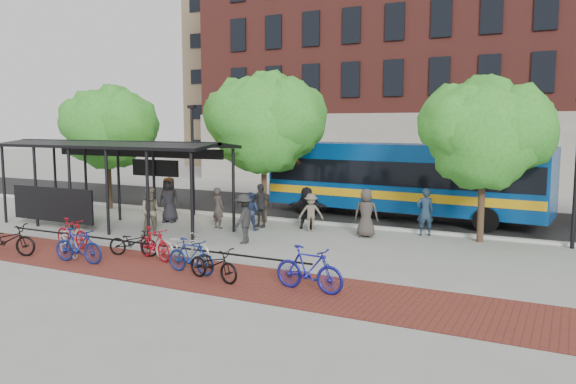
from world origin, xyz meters
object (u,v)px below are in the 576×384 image
at_px(bike_8, 213,264).
at_px(pedestrian_9, 244,219).
at_px(bus_shelter, 110,155).
at_px(bike_4, 134,242).
at_px(tree_a, 109,125).
at_px(bike_7, 191,256).
at_px(bike_11, 309,269).
at_px(bike_5, 154,244).
at_px(bike_2, 69,242).
at_px(pedestrian_5, 307,208).
at_px(tree_c, 487,130).
at_px(pedestrian_6, 366,213).
at_px(bike_3, 78,246).
at_px(pedestrian_3, 311,213).
at_px(bus, 402,176).
at_px(pedestrian_2, 250,211).
at_px(pedestrian_1, 218,208).
at_px(bike_0, 7,240).
at_px(bike_1, 72,233).
at_px(bike_6, 182,246).
at_px(pedestrian_8, 152,212).
at_px(pedestrian_7, 425,212).
at_px(pedestrian_4, 260,206).
at_px(pedestrian_0, 169,200).
at_px(tree_b, 266,119).
at_px(lamp_post_left, 193,157).

height_order(bike_8, pedestrian_9, pedestrian_9).
bearing_deg(bus_shelter, bike_4, -39.17).
distance_m(tree_a, bike_7, 14.51).
bearing_deg(bike_11, bike_5, 86.76).
distance_m(bike_2, pedestrian_5, 9.24).
height_order(tree_c, pedestrian_6, tree_c).
bearing_deg(bike_3, bike_8, -92.27).
relative_size(bike_8, bike_11, 0.91).
bearing_deg(bus_shelter, pedestrian_3, 19.60).
distance_m(bus_shelter, bike_7, 9.09).
bearing_deg(bike_7, tree_a, 58.42).
height_order(bus_shelter, bus, bus_shelter).
bearing_deg(bike_8, bike_11, -73.38).
xyz_separation_m(bike_4, bike_7, (2.98, -0.92, 0.06)).
relative_size(tree_c, pedestrian_2, 3.86).
bearing_deg(bike_4, pedestrian_1, -10.97).
distance_m(bike_0, bike_4, 4.12).
xyz_separation_m(bike_1, bike_11, (9.52, -0.98, 0.08)).
bearing_deg(bike_6, tree_a, 50.62).
relative_size(bike_8, pedestrian_8, 0.93).
xyz_separation_m(pedestrian_3, pedestrian_8, (-4.92, -3.70, 0.19)).
relative_size(bike_7, pedestrian_6, 0.92).
bearing_deg(pedestrian_8, pedestrian_6, -14.15).
bearing_deg(pedestrian_1, pedestrian_2, -150.07).
height_order(tree_a, bike_7, tree_a).
bearing_deg(bike_7, bus, -7.67).
distance_m(bike_4, pedestrian_8, 3.19).
distance_m(bike_11, pedestrian_7, 8.67).
distance_m(bike_4, bike_6, 1.98).
relative_size(bus_shelter, pedestrian_2, 6.91).
bearing_deg(pedestrian_2, bike_8, 106.06).
bearing_deg(pedestrian_4, bike_2, -110.23).
distance_m(pedestrian_4, pedestrian_9, 3.18).
height_order(bus, pedestrian_1, bus).
height_order(tree_c, bike_6, tree_c).
height_order(tree_c, pedestrian_2, tree_c).
bearing_deg(pedestrian_1, pedestrian_4, -128.67).
distance_m(bike_11, pedestrian_1, 9.41).
distance_m(bike_3, bike_4, 1.71).
bearing_deg(bike_11, pedestrian_7, -0.68).
xyz_separation_m(bike_3, bike_5, (1.80, 1.38, -0.02)).
distance_m(bike_4, pedestrian_3, 7.26).
xyz_separation_m(bike_6, pedestrian_1, (-2.29, 5.33, 0.33)).
bearing_deg(bike_4, pedestrian_9, -47.03).
relative_size(bike_0, pedestrian_0, 1.00).
xyz_separation_m(bike_7, pedestrian_0, (-6.05, 6.52, 0.48)).
distance_m(tree_b, pedestrian_8, 6.33).
bearing_deg(pedestrian_2, pedestrian_1, 7.48).
height_order(lamp_post_left, pedestrian_7, lamp_post_left).
xyz_separation_m(bike_0, bike_2, (1.86, 0.85, -0.05)).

